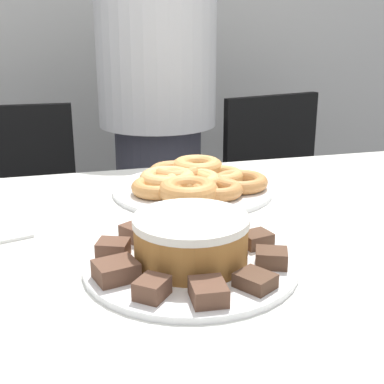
% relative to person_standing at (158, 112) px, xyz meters
% --- Properties ---
extents(table, '(1.66, 0.90, 0.77)m').
position_rel_person_standing_xyz_m(table, '(-0.09, -0.91, -0.15)').
color(table, silver).
rests_on(table, ground_plane).
extents(person_standing, '(0.39, 0.39, 1.60)m').
position_rel_person_standing_xyz_m(person_standing, '(0.00, 0.00, 0.00)').
color(person_standing, '#383842').
rests_on(person_standing, ground_plane).
extents(office_chair_left, '(0.46, 0.46, 0.87)m').
position_rel_person_standing_xyz_m(office_chair_left, '(-0.48, -0.08, -0.43)').
color(office_chair_left, black).
rests_on(office_chair_left, ground_plane).
extents(office_chair_right, '(0.52, 0.52, 0.87)m').
position_rel_person_standing_xyz_m(office_chair_right, '(0.47, -0.08, -0.43)').
color(office_chair_right, black).
rests_on(office_chair_right, ground_plane).
extents(plate_cake, '(0.33, 0.33, 0.01)m').
position_rel_person_standing_xyz_m(plate_cake, '(-0.16, -1.03, -0.06)').
color(plate_cake, white).
rests_on(plate_cake, table).
extents(plate_donuts, '(0.35, 0.35, 0.01)m').
position_rel_person_standing_xyz_m(plate_donuts, '(-0.06, -0.67, -0.06)').
color(plate_donuts, white).
rests_on(plate_donuts, table).
extents(frosted_cake, '(0.17, 0.17, 0.07)m').
position_rel_person_standing_xyz_m(frosted_cake, '(-0.16, -1.03, -0.02)').
color(frosted_cake, '#9E662D').
rests_on(frosted_cake, plate_cake).
extents(lamington_0, '(0.06, 0.06, 0.02)m').
position_rel_person_standing_xyz_m(lamington_0, '(-0.10, -1.13, -0.05)').
color(lamington_0, '#513828').
rests_on(lamington_0, plate_cake).
extents(lamington_1, '(0.06, 0.05, 0.02)m').
position_rel_person_standing_xyz_m(lamington_1, '(-0.05, -1.08, -0.04)').
color(lamington_1, '#513828').
rests_on(lamington_1, plate_cake).
extents(lamington_2, '(0.05, 0.05, 0.02)m').
position_rel_person_standing_xyz_m(lamington_2, '(-0.04, -1.00, -0.04)').
color(lamington_2, '#513828').
rests_on(lamington_2, plate_cake).
extents(lamington_3, '(0.07, 0.07, 0.02)m').
position_rel_person_standing_xyz_m(lamington_3, '(-0.08, -0.94, -0.04)').
color(lamington_3, '#513828').
rests_on(lamington_3, plate_cake).
extents(lamington_4, '(0.05, 0.06, 0.03)m').
position_rel_person_standing_xyz_m(lamington_4, '(-0.15, -0.91, -0.04)').
color(lamington_4, '#513828').
rests_on(lamington_4, plate_cake).
extents(lamington_5, '(0.06, 0.07, 0.03)m').
position_rel_person_standing_xyz_m(lamington_5, '(-0.22, -0.93, -0.04)').
color(lamington_5, brown).
rests_on(lamington_5, plate_cake).
extents(lamington_6, '(0.06, 0.05, 0.03)m').
position_rel_person_standing_xyz_m(lamington_6, '(-0.27, -0.99, -0.04)').
color(lamington_6, brown).
rests_on(lamington_6, plate_cake).
extents(lamington_7, '(0.07, 0.06, 0.03)m').
position_rel_person_standing_xyz_m(lamington_7, '(-0.28, -1.06, -0.04)').
color(lamington_7, brown).
rests_on(lamington_7, plate_cake).
extents(lamington_8, '(0.06, 0.06, 0.03)m').
position_rel_person_standing_xyz_m(lamington_8, '(-0.24, -1.12, -0.04)').
color(lamington_8, brown).
rests_on(lamington_8, plate_cake).
extents(lamington_9, '(0.05, 0.06, 0.03)m').
position_rel_person_standing_xyz_m(lamington_9, '(-0.17, -1.15, -0.04)').
color(lamington_9, brown).
rests_on(lamington_9, plate_cake).
extents(donut_0, '(0.12, 0.12, 0.03)m').
position_rel_person_standing_xyz_m(donut_0, '(-0.06, -0.67, -0.04)').
color(donut_0, '#E5AD66').
rests_on(donut_0, plate_donuts).
extents(donut_1, '(0.11, 0.11, 0.03)m').
position_rel_person_standing_xyz_m(donut_1, '(0.01, -0.65, -0.04)').
color(donut_1, tan).
rests_on(donut_1, plate_donuts).
extents(donut_2, '(0.12, 0.12, 0.04)m').
position_rel_person_standing_xyz_m(donut_2, '(-0.03, -0.58, -0.04)').
color(donut_2, tan).
rests_on(donut_2, plate_donuts).
extents(donut_3, '(0.12, 0.12, 0.03)m').
position_rel_person_standing_xyz_m(donut_3, '(-0.08, -0.61, -0.04)').
color(donut_3, '#C68447').
rests_on(donut_3, plate_donuts).
extents(donut_4, '(0.12, 0.12, 0.04)m').
position_rel_person_standing_xyz_m(donut_4, '(-0.11, -0.66, -0.04)').
color(donut_4, '#E5AD66').
rests_on(donut_4, plate_donuts).
extents(donut_5, '(0.11, 0.11, 0.03)m').
position_rel_person_standing_xyz_m(donut_5, '(-0.14, -0.70, -0.04)').
color(donut_5, '#D18E4C').
rests_on(donut_5, plate_donuts).
extents(donut_6, '(0.12, 0.12, 0.04)m').
position_rel_person_standing_xyz_m(donut_6, '(-0.09, -0.75, -0.04)').
color(donut_6, '#D18E4C').
rests_on(donut_6, plate_donuts).
extents(donut_7, '(0.11, 0.11, 0.03)m').
position_rel_person_standing_xyz_m(donut_7, '(-0.03, -0.74, -0.04)').
color(donut_7, '#C68447').
rests_on(donut_7, plate_donuts).
extents(donut_8, '(0.12, 0.12, 0.03)m').
position_rel_person_standing_xyz_m(donut_8, '(0.04, -0.70, -0.04)').
color(donut_8, '#C68447').
rests_on(donut_8, plate_donuts).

